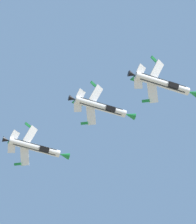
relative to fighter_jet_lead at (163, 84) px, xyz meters
The scene contains 3 objects.
fighter_jet_lead is the anchor object (origin of this frame).
fighter_jet_left_wing 16.29m from the fighter_jet_lead, 150.84° to the left, with size 14.86×9.16×8.07m.
fighter_jet_right_wing 33.47m from the fighter_jet_lead, 153.53° to the left, with size 14.86×9.11×8.14m.
Camera 1 is at (-4.82, -5.04, 1.47)m, focal length 82.25 mm.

